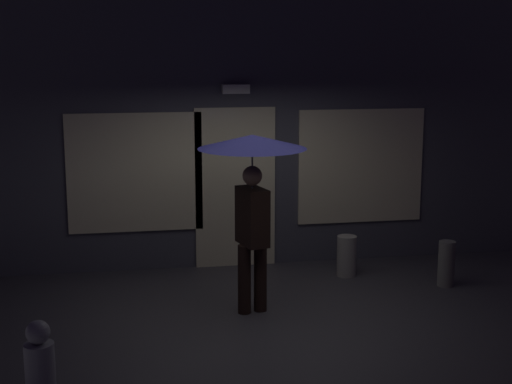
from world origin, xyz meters
TOP-DOWN VIEW (x-y plane):
  - ground_plane at (0.00, 0.00)m, footprint 18.00×18.00m
  - building_facade at (0.00, 2.34)m, footprint 9.07×0.48m
  - person_with_umbrella at (-0.08, 0.32)m, footprint 1.22×1.22m
  - sidewalk_bollard at (1.38, 1.44)m, footprint 0.26×0.26m
  - sidewalk_bollard_2 at (2.51, 0.81)m, footprint 0.21×0.21m
  - fire_hydrant at (-2.24, -1.74)m, footprint 0.25×0.25m

SIDE VIEW (x-z plane):
  - ground_plane at x=0.00m, z-range 0.00..0.00m
  - sidewalk_bollard at x=1.38m, z-range 0.00..0.54m
  - sidewalk_bollard_2 at x=2.51m, z-range 0.00..0.59m
  - fire_hydrant at x=-2.24m, z-range -0.03..0.78m
  - person_with_umbrella at x=-0.08m, z-range 0.60..2.66m
  - building_facade at x=0.00m, z-range -0.02..3.77m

